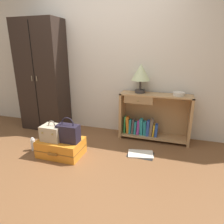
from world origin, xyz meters
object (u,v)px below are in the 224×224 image
object	(u,v)px
bowl	(179,94)
open_book_on_floor	(141,154)
bookshelf	(151,118)
bottle	(33,144)
wardrobe	(43,77)
suitcase_large	(61,147)
table_lamp	(141,73)
handbag	(68,133)
train_case	(53,132)

from	to	relation	value
bowl	open_book_on_floor	size ratio (longest dim) A/B	0.44
bookshelf	bottle	bearing A→B (deg)	-149.44
wardrobe	bowl	size ratio (longest dim) A/B	11.35
suitcase_large	bottle	distance (m)	0.48
table_lamp	handbag	size ratio (longest dim) A/B	1.30
bottle	open_book_on_floor	world-z (taller)	bottle
bowl	open_book_on_floor	world-z (taller)	bowl
bowl	handbag	bearing A→B (deg)	-145.79
handbag	train_case	bearing A→B (deg)	-177.35
train_case	bowl	bearing A→B (deg)	30.40
bottle	wardrobe	bearing A→B (deg)	112.40
bookshelf	train_case	distance (m)	1.60
table_lamp	handbag	xyz separation A→B (m)	(-0.80, -0.99, -0.73)
bookshelf	bottle	size ratio (longest dim) A/B	5.61
suitcase_large	table_lamp	bearing A→B (deg)	45.69
table_lamp	handbag	world-z (taller)	table_lamp
bookshelf	bowl	distance (m)	0.59
wardrobe	bookshelf	bearing A→B (deg)	2.11
table_lamp	train_case	bearing A→B (deg)	-136.17
bowl	suitcase_large	size ratio (longest dim) A/B	0.28
table_lamp	bottle	xyz separation A→B (m)	(-1.42, -0.98, -1.00)
bowl	train_case	bearing A→B (deg)	-149.60
wardrobe	handbag	size ratio (longest dim) A/B	5.50
open_book_on_floor	handbag	bearing A→B (deg)	-159.25
wardrobe	train_case	size ratio (longest dim) A/B	6.89
wardrobe	table_lamp	xyz separation A→B (m)	(1.79, 0.09, 0.11)
bookshelf	bottle	xyz separation A→B (m)	(-1.63, -0.96, -0.27)
bookshelf	suitcase_large	distance (m)	1.52
train_case	handbag	bearing A→B (deg)	2.65
wardrobe	suitcase_large	distance (m)	1.49
handbag	open_book_on_floor	distance (m)	1.08
wardrobe	bookshelf	distance (m)	2.09
bookshelf	suitcase_large	xyz separation A→B (m)	(-1.16, -0.95, -0.25)
bookshelf	suitcase_large	world-z (taller)	bookshelf
handbag	wardrobe	bearing A→B (deg)	137.70
handbag	bottle	world-z (taller)	handbag
wardrobe	train_case	distance (m)	1.33
suitcase_large	bottle	bearing A→B (deg)	-178.28
suitcase_large	handbag	distance (m)	0.29
suitcase_large	open_book_on_floor	size ratio (longest dim) A/B	1.58
bookshelf	bowl	bearing A→B (deg)	-2.35
bookshelf	handbag	xyz separation A→B (m)	(-1.01, -0.97, 0.00)
suitcase_large	train_case	distance (m)	0.25
train_case	table_lamp	bearing A→B (deg)	43.83
train_case	bottle	world-z (taller)	train_case
bowl	handbag	xyz separation A→B (m)	(-1.41, -0.96, -0.44)
table_lamp	open_book_on_floor	world-z (taller)	table_lamp
bookshelf	bottle	distance (m)	1.92
bookshelf	handbag	bearing A→B (deg)	-136.19
bookshelf	open_book_on_floor	size ratio (longest dim) A/B	2.91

